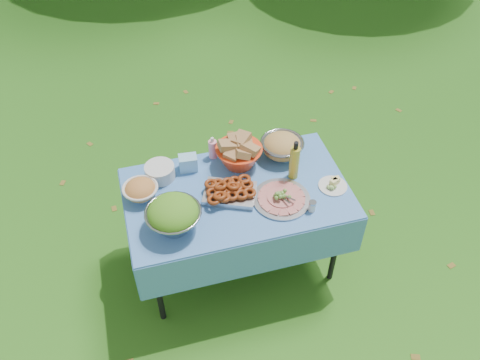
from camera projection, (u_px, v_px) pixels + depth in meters
name	position (u px, v px, depth m)	size (l,w,h in m)	color
ground	(237.00, 261.00, 3.86)	(80.00, 80.00, 0.00)	#10380A
picnic_table	(237.00, 229.00, 3.59)	(1.46, 0.86, 0.76)	#81B8F8
salad_bowl	(173.00, 215.00, 3.03)	(0.34, 0.34, 0.22)	#93979B
pasta_bowl_white	(140.00, 190.00, 3.25)	(0.22, 0.22, 0.13)	silver
plate_stack	(160.00, 172.00, 3.39)	(0.20, 0.20, 0.10)	silver
wipes_box	(188.00, 163.00, 3.44)	(0.12, 0.09, 0.11)	#8BC7EB
sanitizer_bottle	(213.00, 147.00, 3.51)	(0.06, 0.06, 0.17)	pink
bread_bowl	(239.00, 152.00, 3.44)	(0.32, 0.32, 0.21)	#F04219
pasta_bowl_steel	(282.00, 146.00, 3.53)	(0.30, 0.30, 0.16)	#93979B
fried_tray	(230.00, 191.00, 3.27)	(0.33, 0.23, 0.08)	#AEAEB3
charcuterie_platter	(282.00, 195.00, 3.24)	(0.37, 0.37, 0.09)	#9E9FA5
oil_bottle	(295.00, 160.00, 3.32)	(0.07, 0.07, 0.30)	gold
cheese_plate	(333.00, 184.00, 3.34)	(0.19, 0.19, 0.05)	silver
shaker	(312.00, 206.00, 3.18)	(0.05, 0.05, 0.08)	silver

